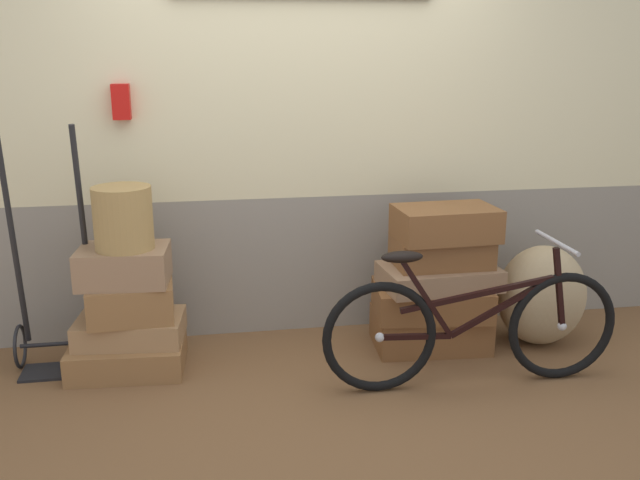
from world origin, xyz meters
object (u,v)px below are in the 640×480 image
suitcase_8 (446,223)px  suitcase_2 (131,302)px  bicycle (472,327)px  suitcase_1 (131,328)px  suitcase_7 (441,251)px  suitcase_3 (124,265)px  wicker_basket (123,218)px  suitcase_5 (432,300)px  suitcase_4 (430,329)px  suitcase_6 (439,276)px  suitcase_0 (128,355)px  burlap_sack (542,295)px  luggage_trolley (56,310)px

suitcase_8 → suitcase_2: bearing=177.1°
suitcase_2 → bicycle: bicycle is taller
suitcase_1 → suitcase_7: size_ratio=1.05×
suitcase_3 → wicker_basket: wicker_basket is taller
suitcase_5 → wicker_basket: wicker_basket is taller
suitcase_4 → suitcase_6: bearing=-58.9°
suitcase_0 → suitcase_6: suitcase_6 is taller
suitcase_1 → burlap_sack: size_ratio=0.95×
suitcase_1 → luggage_trolley: (-0.41, 0.08, 0.11)m
suitcase_3 → luggage_trolley: bearing=171.5°
wicker_basket → burlap_sack: bearing=-1.0°
suitcase_2 → suitcase_7: suitcase_7 is taller
suitcase_3 → luggage_trolley: 0.49m
suitcase_2 → suitcase_3: size_ratio=0.95×
suitcase_1 → suitcase_5: bearing=5.2°
suitcase_4 → suitcase_5: (-0.01, -0.03, 0.20)m
suitcase_5 → suitcase_6: suitcase_6 is taller
suitcase_1 → luggage_trolley: bearing=174.7°
suitcase_4 → luggage_trolley: luggage_trolley is taller
suitcase_3 → suitcase_8: 1.84m
suitcase_6 → bicycle: bearing=-91.5°
suitcase_7 → suitcase_8: 0.18m
suitcase_2 → wicker_basket: (-0.01, 0.01, 0.48)m
suitcase_5 → suitcase_7: bearing=11.6°
suitcase_1 → suitcase_4: bearing=6.0°
suitcase_7 → bicycle: bearing=-89.7°
suitcase_0 → wicker_basket: 0.80m
suitcase_0 → suitcase_1: suitcase_1 is taller
suitcase_3 → suitcase_7: suitcase_3 is taller
suitcase_0 → suitcase_4: 1.80m
suitcase_0 → suitcase_2: size_ratio=1.37×
suitcase_0 → suitcase_4: (1.80, 0.03, 0.02)m
suitcase_3 → suitcase_8: bearing=3.2°
suitcase_4 → burlap_sack: bearing=-2.0°
wicker_basket → suitcase_5: bearing=0.0°
suitcase_5 → suitcase_4: bearing=83.7°
wicker_basket → burlap_sack: (2.45, -0.04, -0.58)m
suitcase_4 → bicycle: bearing=-81.3°
suitcase_8 → burlap_sack: suitcase_8 is taller
suitcase_3 → suitcase_7: 1.83m
suitcase_0 → suitcase_7: suitcase_7 is taller
suitcase_2 → luggage_trolley: 0.45m
suitcase_0 → bicycle: bearing=-12.0°
suitcase_1 → suitcase_2: size_ratio=1.28×
suitcase_7 → suitcase_8: size_ratio=0.97×
suitcase_2 → luggage_trolley: bearing=162.5°
suitcase_1 → suitcase_6: suitcase_6 is taller
suitcase_8 → suitcase_0: bearing=176.8°
suitcase_1 → bicycle: 1.90m
suitcase_2 → suitcase_3: 0.21m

